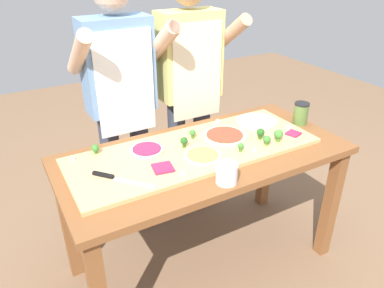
% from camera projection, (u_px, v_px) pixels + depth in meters
% --- Properties ---
extents(ground_plane, '(8.00, 8.00, 0.00)m').
position_uv_depth(ground_plane, '(203.00, 260.00, 2.36)').
color(ground_plane, brown).
extents(prep_table, '(1.57, 0.74, 0.80)m').
position_uv_depth(prep_table, '(204.00, 170.00, 2.05)').
color(prep_table, brown).
rests_on(prep_table, ground).
extents(cutting_board, '(1.36, 0.50, 0.02)m').
position_uv_depth(cutting_board, '(195.00, 150.00, 1.98)').
color(cutting_board, tan).
rests_on(cutting_board, prep_table).
extents(chefs_knife, '(0.22, 0.25, 0.02)m').
position_uv_depth(chefs_knife, '(114.00, 178.00, 1.71)').
color(chefs_knife, '#B7BABF').
rests_on(chefs_knife, cutting_board).
extents(pizza_whole_white_garlic, '(0.25, 0.25, 0.02)m').
position_uv_depth(pizza_whole_white_garlic, '(256.00, 121.00, 2.28)').
color(pizza_whole_white_garlic, beige).
rests_on(pizza_whole_white_garlic, cutting_board).
extents(pizza_whole_beet_magenta, '(0.18, 0.18, 0.02)m').
position_uv_depth(pizza_whole_beet_magenta, '(147.00, 150.00, 1.95)').
color(pizza_whole_beet_magenta, beige).
rests_on(pizza_whole_beet_magenta, cutting_board).
extents(pizza_whole_tomato_red, '(0.25, 0.25, 0.02)m').
position_uv_depth(pizza_whole_tomato_red, '(225.00, 136.00, 2.10)').
color(pizza_whole_tomato_red, beige).
rests_on(pizza_whole_tomato_red, cutting_board).
extents(pizza_whole_pesto_green, '(0.20, 0.20, 0.02)m').
position_uv_depth(pizza_whole_pesto_green, '(203.00, 155.00, 1.90)').
color(pizza_whole_pesto_green, beige).
rests_on(pizza_whole_pesto_green, cutting_board).
extents(pizza_slice_far_right, '(0.09, 0.09, 0.01)m').
position_uv_depth(pizza_slice_far_right, '(293.00, 133.00, 2.13)').
color(pizza_slice_far_right, '#9E234C').
rests_on(pizza_slice_far_right, cutting_board).
extents(pizza_slice_near_left, '(0.11, 0.11, 0.01)m').
position_uv_depth(pizza_slice_near_left, '(163.00, 168.00, 1.79)').
color(pizza_slice_near_left, '#9E234C').
rests_on(pizza_slice_near_left, cutting_board).
extents(broccoli_floret_front_right, '(0.04, 0.04, 0.06)m').
position_uv_depth(broccoli_floret_front_right, '(267.00, 140.00, 2.00)').
color(broccoli_floret_front_right, '#3F7220').
rests_on(broccoli_floret_front_right, cutting_board).
extents(broccoli_floret_center_left, '(0.05, 0.05, 0.06)m').
position_uv_depth(broccoli_floret_center_left, '(261.00, 133.00, 2.06)').
color(broccoli_floret_center_left, '#2C5915').
rests_on(broccoli_floret_center_left, cutting_board).
extents(broccoli_floret_back_mid, '(0.04, 0.04, 0.05)m').
position_uv_depth(broccoli_floret_back_mid, '(95.00, 149.00, 1.92)').
color(broccoli_floret_back_mid, '#3F7220').
rests_on(broccoli_floret_back_mid, cutting_board).
extents(broccoli_floret_back_right, '(0.04, 0.04, 0.05)m').
position_uv_depth(broccoli_floret_back_right, '(192.00, 133.00, 2.07)').
color(broccoli_floret_back_right, '#3F7220').
rests_on(broccoli_floret_back_right, cutting_board).
extents(broccoli_floret_center_right, '(0.04, 0.04, 0.06)m').
position_uv_depth(broccoli_floret_center_right, '(184.00, 141.00, 1.98)').
color(broccoli_floret_center_right, '#2C5915').
rests_on(broccoli_floret_center_right, cutting_board).
extents(broccoli_floret_front_left, '(0.03, 0.03, 0.05)m').
position_uv_depth(broccoli_floret_front_left, '(241.00, 146.00, 1.94)').
color(broccoli_floret_front_left, '#3F7220').
rests_on(broccoli_floret_front_left, cutting_board).
extents(broccoli_floret_back_left, '(0.05, 0.05, 0.07)m').
position_uv_depth(broccoli_floret_back_left, '(278.00, 134.00, 2.03)').
color(broccoli_floret_back_left, '#487A23').
rests_on(broccoli_floret_back_left, cutting_board).
extents(cheese_crumble_a, '(0.03, 0.03, 0.02)m').
position_uv_depth(cheese_crumble_a, '(289.00, 127.00, 2.19)').
color(cheese_crumble_a, silver).
rests_on(cheese_crumble_a, cutting_board).
extents(cheese_crumble_b, '(0.02, 0.02, 0.02)m').
position_uv_depth(cheese_crumble_b, '(183.00, 173.00, 1.74)').
color(cheese_crumble_b, white).
rests_on(cheese_crumble_b, cutting_board).
extents(cheese_crumble_c, '(0.02, 0.02, 0.01)m').
position_uv_depth(cheese_crumble_c, '(219.00, 166.00, 1.81)').
color(cheese_crumble_c, white).
rests_on(cheese_crumble_c, cutting_board).
extents(cheese_crumble_d, '(0.02, 0.02, 0.02)m').
position_uv_depth(cheese_crumble_d, '(73.00, 158.00, 1.87)').
color(cheese_crumble_d, white).
rests_on(cheese_crumble_d, cutting_board).
extents(cheese_crumble_e, '(0.02, 0.02, 0.01)m').
position_uv_depth(cheese_crumble_e, '(254.00, 150.00, 1.95)').
color(cheese_crumble_e, white).
rests_on(cheese_crumble_e, cutting_board).
extents(cheese_crumble_f, '(0.02, 0.02, 0.02)m').
position_uv_depth(cheese_crumble_f, '(218.00, 121.00, 2.27)').
color(cheese_crumble_f, silver).
rests_on(cheese_crumble_f, cutting_board).
extents(flour_cup, '(0.10, 0.10, 0.10)m').
position_uv_depth(flour_cup, '(227.00, 174.00, 1.71)').
color(flour_cup, white).
rests_on(flour_cup, prep_table).
extents(sauce_jar, '(0.09, 0.09, 0.14)m').
position_uv_depth(sauce_jar, '(301.00, 113.00, 2.28)').
color(sauce_jar, '#517033').
rests_on(sauce_jar, prep_table).
extents(cook_left, '(0.54, 0.39, 1.67)m').
position_uv_depth(cook_left, '(121.00, 95.00, 2.21)').
color(cook_left, '#333847').
rests_on(cook_left, ground).
extents(cook_right, '(0.54, 0.39, 1.67)m').
position_uv_depth(cook_right, '(190.00, 83.00, 2.41)').
color(cook_right, '#333847').
rests_on(cook_right, ground).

